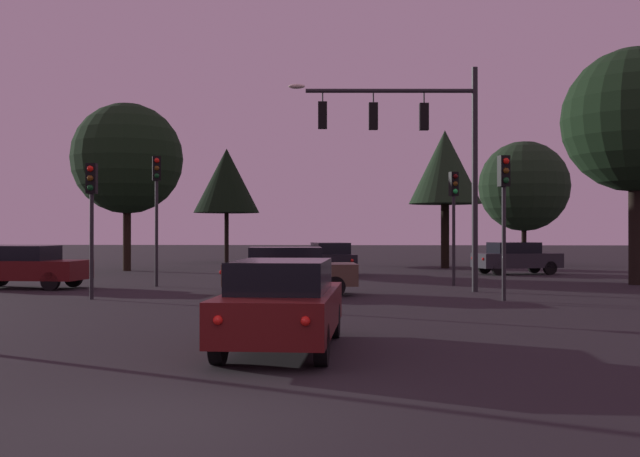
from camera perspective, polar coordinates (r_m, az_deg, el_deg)
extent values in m
plane|color=black|center=(32.11, -0.34, -3.86)|extent=(168.00, 168.00, 0.00)
cylinder|color=#232326|center=(25.06, 11.96, 3.76)|extent=(0.20, 0.20, 7.53)
cylinder|color=#232326|center=(25.02, 5.49, 10.63)|extent=(5.66, 0.47, 0.14)
ellipsoid|color=#F4EACC|center=(24.94, -1.83, 11.01)|extent=(0.56, 0.28, 0.16)
cylinder|color=#232326|center=(25.12, 8.10, 10.10)|extent=(0.05, 0.05, 0.42)
cube|color=black|center=(25.00, 8.10, 8.62)|extent=(0.31, 0.26, 0.90)
sphere|color=red|center=(25.19, 8.06, 9.20)|extent=(0.18, 0.18, 0.18)
sphere|color=#56380C|center=(25.14, 8.06, 8.57)|extent=(0.18, 0.18, 0.18)
sphere|color=#0C4219|center=(25.10, 8.06, 7.94)|extent=(0.18, 0.18, 0.18)
cylinder|color=#232326|center=(24.93, 4.17, 10.19)|extent=(0.05, 0.05, 0.40)
cube|color=black|center=(24.82, 4.17, 8.71)|extent=(0.31, 0.26, 0.90)
sphere|color=red|center=(25.01, 4.15, 9.30)|extent=(0.18, 0.18, 0.18)
sphere|color=#56380C|center=(24.96, 4.15, 8.66)|extent=(0.18, 0.18, 0.18)
sphere|color=#0C4219|center=(24.92, 4.15, 8.03)|extent=(0.18, 0.18, 0.18)
cylinder|color=#232326|center=(24.87, 0.20, 10.26)|extent=(0.05, 0.05, 0.37)
cube|color=black|center=(24.76, 0.20, 8.81)|extent=(0.31, 0.26, 0.90)
sphere|color=red|center=(24.95, 0.20, 9.39)|extent=(0.18, 0.18, 0.18)
sphere|color=#56380C|center=(24.90, 0.20, 8.76)|extent=(0.18, 0.18, 0.18)
sphere|color=#0C4219|center=(24.86, 0.20, 8.12)|extent=(0.18, 0.18, 0.18)
cylinder|color=#232326|center=(21.94, 14.13, -1.15)|extent=(0.12, 0.12, 3.33)
cube|color=black|center=(22.01, 14.12, 4.36)|extent=(0.36, 0.32, 0.90)
sphere|color=red|center=(21.91, 14.30, 5.12)|extent=(0.18, 0.18, 0.18)
sphere|color=#56380C|center=(21.88, 14.30, 4.39)|extent=(0.18, 0.18, 0.18)
sphere|color=#0C4219|center=(21.86, 14.30, 3.66)|extent=(0.18, 0.18, 0.18)
cylinder|color=#232326|center=(22.73, -17.36, -1.35)|extent=(0.12, 0.12, 3.14)
cube|color=black|center=(22.79, -17.35, 3.74)|extent=(0.31, 0.25, 0.90)
sphere|color=red|center=(22.68, -17.46, 4.47)|extent=(0.18, 0.18, 0.18)
sphere|color=#56380C|center=(22.65, -17.46, 3.76)|extent=(0.18, 0.18, 0.18)
sphere|color=#0C4219|center=(22.64, -17.46, 3.06)|extent=(0.18, 0.18, 0.18)
cylinder|color=#232326|center=(27.57, -12.62, -0.39)|extent=(0.12, 0.12, 3.90)
cube|color=black|center=(27.67, -12.61, 4.59)|extent=(0.36, 0.33, 0.90)
sphere|color=red|center=(27.56, -12.59, 5.19)|extent=(0.18, 0.18, 0.18)
sphere|color=#56380C|center=(27.53, -12.59, 4.61)|extent=(0.18, 0.18, 0.18)
sphere|color=#0C4219|center=(27.51, -12.59, 4.03)|extent=(0.18, 0.18, 0.18)
cylinder|color=#232326|center=(27.76, 10.37, -0.95)|extent=(0.12, 0.12, 3.35)
cube|color=black|center=(27.82, 10.37, 3.43)|extent=(0.37, 0.33, 0.90)
sphere|color=#4C0A0A|center=(27.72, 10.50, 4.02)|extent=(0.18, 0.18, 0.18)
sphere|color=#56380C|center=(27.70, 10.50, 3.45)|extent=(0.18, 0.18, 0.18)
sphere|color=#1EE04C|center=(27.68, 10.50, 2.87)|extent=(0.18, 0.18, 0.18)
cube|color=#4C0F0F|center=(12.47, -2.91, -6.41)|extent=(1.87, 4.49, 0.68)
cube|color=black|center=(12.27, -3.00, -3.70)|extent=(1.57, 2.44, 0.52)
cylinder|color=black|center=(14.07, -5.27, -7.11)|extent=(0.22, 0.64, 0.64)
cylinder|color=black|center=(13.88, 1.11, -7.20)|extent=(0.22, 0.64, 0.64)
cylinder|color=black|center=(11.21, -7.91, -8.85)|extent=(0.22, 0.64, 0.64)
cylinder|color=black|center=(10.98, 0.13, -9.03)|extent=(0.22, 0.64, 0.64)
sphere|color=red|center=(10.38, -7.96, -7.09)|extent=(0.14, 0.14, 0.14)
sphere|color=red|center=(10.18, -1.14, -7.22)|extent=(0.14, 0.14, 0.14)
cube|color=#473828|center=(23.29, -2.35, -3.58)|extent=(4.36, 2.20, 0.68)
cube|color=black|center=(23.26, -2.72, -2.10)|extent=(2.41, 1.76, 0.52)
cylinder|color=black|center=(24.14, 0.95, -4.27)|extent=(0.66, 0.26, 0.64)
cylinder|color=black|center=(22.56, 1.19, -4.55)|extent=(0.66, 0.26, 0.64)
cylinder|color=black|center=(24.14, -5.66, -4.27)|extent=(0.66, 0.26, 0.64)
cylinder|color=black|center=(22.56, -5.89, -4.55)|extent=(0.66, 0.26, 0.64)
sphere|color=red|center=(24.00, -7.41, -3.24)|extent=(0.14, 0.14, 0.14)
sphere|color=red|center=(22.75, -7.69, -3.40)|extent=(0.14, 0.14, 0.14)
cube|color=#4C0F0F|center=(28.07, -22.04, -3.00)|extent=(4.49, 2.22, 0.68)
cube|color=black|center=(28.12, -22.30, -1.77)|extent=(2.47, 1.80, 0.52)
cylinder|color=black|center=(28.15, -18.65, -3.69)|extent=(0.65, 0.25, 0.64)
cylinder|color=black|center=(26.66, -20.26, -3.88)|extent=(0.65, 0.25, 0.64)
cylinder|color=black|center=(29.54, -23.65, -3.52)|extent=(0.65, 0.25, 0.64)
cube|color=black|center=(34.01, 0.76, -2.55)|extent=(2.63, 4.30, 0.68)
cube|color=black|center=(33.85, 0.81, -1.55)|extent=(1.96, 2.45, 0.52)
cylinder|color=black|center=(35.18, -0.88, -3.03)|extent=(0.35, 0.67, 0.64)
cylinder|color=black|center=(35.47, 1.55, -3.01)|extent=(0.35, 0.67, 0.64)
cylinder|color=black|center=(32.59, -0.10, -3.25)|extent=(0.35, 0.67, 0.64)
cylinder|color=black|center=(32.90, 2.51, -3.22)|extent=(0.35, 0.67, 0.64)
sphere|color=red|center=(31.92, 0.40, -2.52)|extent=(0.14, 0.14, 0.14)
sphere|color=red|center=(32.17, 2.51, -2.50)|extent=(0.14, 0.14, 0.14)
cube|color=#232328|center=(36.06, 15.07, -2.41)|extent=(4.28, 2.72, 0.68)
cube|color=black|center=(35.97, 14.86, -1.46)|extent=(2.46, 1.99, 0.52)
cylinder|color=black|center=(37.36, 16.32, -2.86)|extent=(0.67, 0.37, 0.64)
cylinder|color=black|center=(36.05, 17.48, -2.95)|extent=(0.67, 0.37, 0.64)
cylinder|color=black|center=(36.17, 12.68, -2.95)|extent=(0.67, 0.37, 0.64)
cylinder|color=black|center=(34.81, 13.74, -3.05)|extent=(0.67, 0.37, 0.64)
sphere|color=red|center=(35.72, 11.79, -2.28)|extent=(0.14, 0.14, 0.14)
sphere|color=red|center=(34.64, 12.60, -2.34)|extent=(0.14, 0.14, 0.14)
cylinder|color=black|center=(30.32, 23.36, 0.08)|extent=(0.51, 0.51, 4.36)
sphere|color=black|center=(30.62, 23.34, 7.78)|extent=(5.49, 5.49, 5.49)
cylinder|color=black|center=(46.44, 15.60, -0.97)|extent=(0.30, 0.30, 2.90)
sphere|color=black|center=(46.53, 15.60, 3.19)|extent=(5.51, 5.51, 5.51)
cylinder|color=black|center=(41.24, 9.71, -0.58)|extent=(0.46, 0.46, 3.59)
cone|color=black|center=(41.40, 9.71, 4.75)|extent=(4.02, 4.02, 4.10)
cylinder|color=black|center=(39.20, -14.80, -0.41)|extent=(0.41, 0.41, 3.82)
sphere|color=black|center=(39.39, -14.79, 5.30)|extent=(5.74, 5.74, 5.74)
cylinder|color=black|center=(48.94, -7.29, -0.71)|extent=(0.29, 0.29, 3.31)
cone|color=black|center=(49.06, -7.29, 3.72)|extent=(4.35, 4.35, 4.27)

